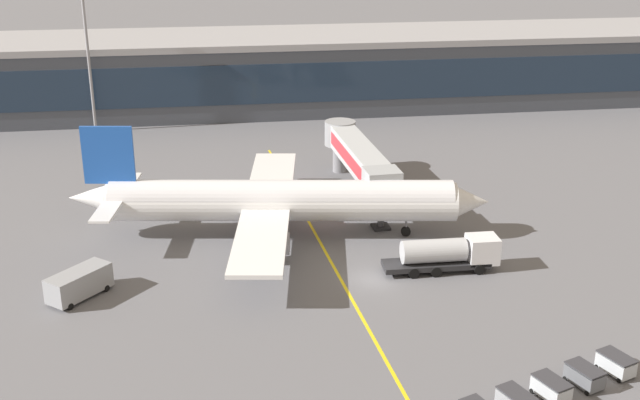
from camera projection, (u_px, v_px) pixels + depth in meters
ground_plane at (374, 279)px, 72.86m from camera, size 700.00×700.00×0.00m
apron_lead_in_line at (337, 272)px, 74.28m from camera, size 6.11×79.81×0.01m
terminal_building at (246, 71)px, 132.14m from camera, size 211.39×21.28×12.02m
main_airliner at (279, 200)px, 81.01m from camera, size 42.95×34.17×11.71m
jet_bridge at (358, 155)px, 92.07m from camera, size 4.92×23.06×6.62m
fuel_tanker at (449, 253)px, 74.01m from camera, size 10.84×2.85×3.25m
lavatory_truck at (78, 283)px, 68.99m from camera, size 5.57×5.86×2.50m
baggage_cart_2 at (551, 388)px, 55.18m from camera, size 2.38×3.02×1.48m
baggage_cart_3 at (584, 376)px, 56.64m from camera, size 2.38×3.02×1.48m
baggage_cart_4 at (616, 364)px, 58.10m from camera, size 2.38×3.02×1.48m
apron_light_mast_0 at (87, 48)px, 115.56m from camera, size 2.80×0.50×21.25m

